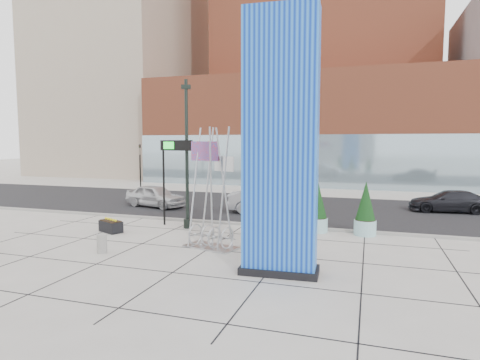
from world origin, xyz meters
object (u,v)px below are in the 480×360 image
(concrete_bollard, at_px, (102,244))
(car_silver_mid, at_px, (269,200))
(blue_pylon, at_px, (280,148))
(lamp_post, at_px, (187,168))
(public_art_sculpture, at_px, (211,216))
(car_white_west, at_px, (155,196))
(overhead_street_sign, at_px, (176,153))

(concrete_bollard, distance_m, car_silver_mid, 11.29)
(blue_pylon, relative_size, car_silver_mid, 1.75)
(lamp_post, bearing_deg, public_art_sculpture, -50.73)
(lamp_post, distance_m, car_white_west, 7.52)
(car_white_west, relative_size, car_silver_mid, 0.88)
(blue_pylon, bearing_deg, lamp_post, 134.01)
(blue_pylon, xyz_separation_m, overhead_street_sign, (-6.64, 5.78, -0.33))
(public_art_sculpture, bearing_deg, car_silver_mid, 102.89)
(blue_pylon, bearing_deg, overhead_street_sign, 135.68)
(car_silver_mid, bearing_deg, blue_pylon, -172.69)
(overhead_street_sign, bearing_deg, car_silver_mid, 72.27)
(overhead_street_sign, xyz_separation_m, car_white_west, (-4.11, 4.95, -3.05))
(car_silver_mid, bearing_deg, public_art_sculpture, 169.46)
(car_silver_mid, bearing_deg, car_white_west, 82.04)
(lamp_post, distance_m, car_silver_mid, 6.45)
(car_white_west, distance_m, car_silver_mid, 7.71)
(blue_pylon, xyz_separation_m, concrete_bollard, (-7.11, 0.27, -3.75))
(lamp_post, height_order, public_art_sculpture, lamp_post)
(blue_pylon, height_order, overhead_street_sign, blue_pylon)
(blue_pylon, relative_size, overhead_street_sign, 1.93)
(lamp_post, xyz_separation_m, concrete_bollard, (-1.22, -5.17, -2.64))
(overhead_street_sign, bearing_deg, car_white_west, 147.74)
(public_art_sculpture, distance_m, overhead_street_sign, 5.38)
(concrete_bollard, bearing_deg, blue_pylon, -2.16)
(car_white_west, bearing_deg, concrete_bollard, -146.49)
(public_art_sculpture, height_order, concrete_bollard, public_art_sculpture)
(car_white_west, bearing_deg, blue_pylon, -120.59)
(concrete_bollard, xyz_separation_m, car_silver_mid, (4.08, 10.51, 0.44))
(blue_pylon, distance_m, lamp_post, 8.10)
(public_art_sculpture, relative_size, overhead_street_sign, 1.12)
(blue_pylon, height_order, car_silver_mid, blue_pylon)
(concrete_bollard, bearing_deg, public_art_sculpture, 28.64)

